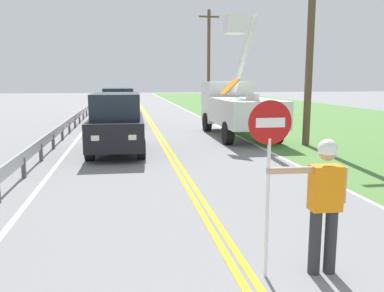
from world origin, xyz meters
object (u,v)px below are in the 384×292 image
Objects in this scene: stop_sign_paddle at (269,150)px; utility_bucket_truck at (236,105)px; oncoming_suv_second at (118,107)px; utility_pole_near at (310,42)px; utility_pole_mid at (209,58)px; oncoming_suv_nearest at (117,123)px; flagger_worker at (324,198)px.

utility_bucket_truck reaches higher than stop_sign_paddle.
oncoming_suv_second is 11.55m from utility_pole_near.
stop_sign_paddle is 13.79m from utility_bucket_truck.
oncoming_suv_second is 15.64m from utility_pole_mid.
stop_sign_paddle is 9.99m from oncoming_suv_nearest.
utility_pole_near is 21.38m from utility_pole_mid.
oncoming_suv_nearest is at bearing -145.99° from utility_bucket_truck.
stop_sign_paddle is 0.27× the size of utility_pole_mid.
utility_bucket_truck is 1.47× the size of oncoming_suv_nearest.
utility_pole_near is at bearing 62.61° from stop_sign_paddle.
flagger_worker is at bearing -98.93° from utility_pole_mid.
oncoming_suv_second is (-2.95, 18.53, 0.01)m from flagger_worker.
oncoming_suv_nearest is (-2.08, 9.75, -0.65)m from stop_sign_paddle.
oncoming_suv_nearest and oncoming_suv_second have the same top height.
utility_pole_near is (4.51, 10.21, 2.93)m from flagger_worker.
utility_pole_near reaches higher than oncoming_suv_second.
utility_pole_near reaches higher than stop_sign_paddle.
oncoming_suv_second is at bearing 90.63° from oncoming_suv_nearest.
flagger_worker is 0.21× the size of utility_pole_mid.
stop_sign_paddle is 0.34× the size of utility_bucket_truck.
oncoming_suv_nearest is at bearing 106.27° from flagger_worker.
utility_bucket_truck reaches higher than oncoming_suv_second.
utility_pole_mid reaches higher than stop_sign_paddle.
stop_sign_paddle is 11.69m from utility_pole_near.
utility_bucket_truck is at bearing 76.16° from stop_sign_paddle.
flagger_worker is 32.15m from utility_pole_mid.
oncoming_suv_second is (-5.48, 5.12, -0.35)m from utility_bucket_truck.
flagger_worker is at bearing -113.83° from utility_pole_near.
utility_bucket_truck is at bearing -43.07° from oncoming_suv_second.
flagger_worker is 10.19m from oncoming_suv_nearest.
utility_pole_mid is (0.46, 21.37, 0.53)m from utility_pole_near.
utility_pole_near is at bearing 66.17° from flagger_worker.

